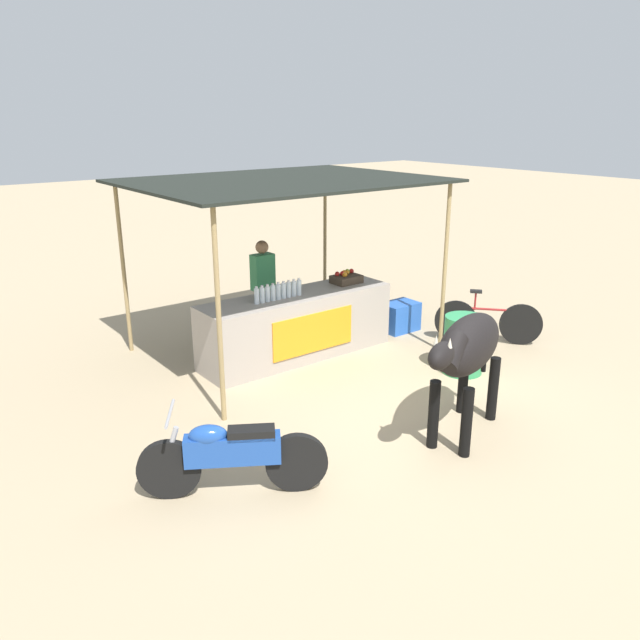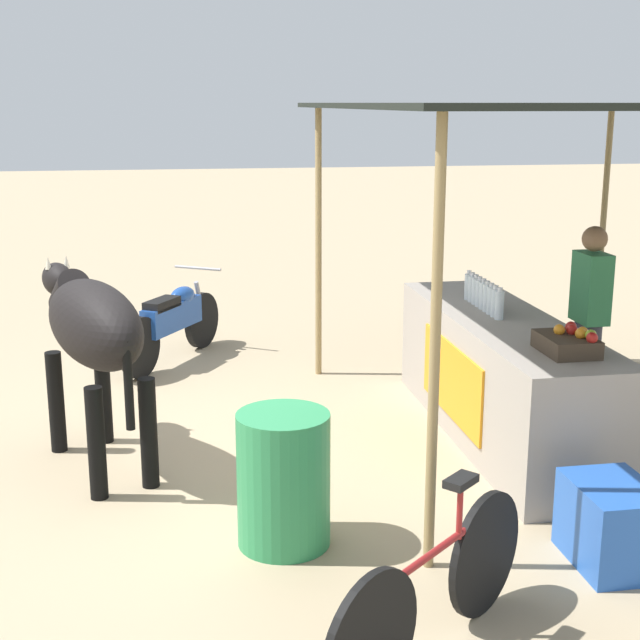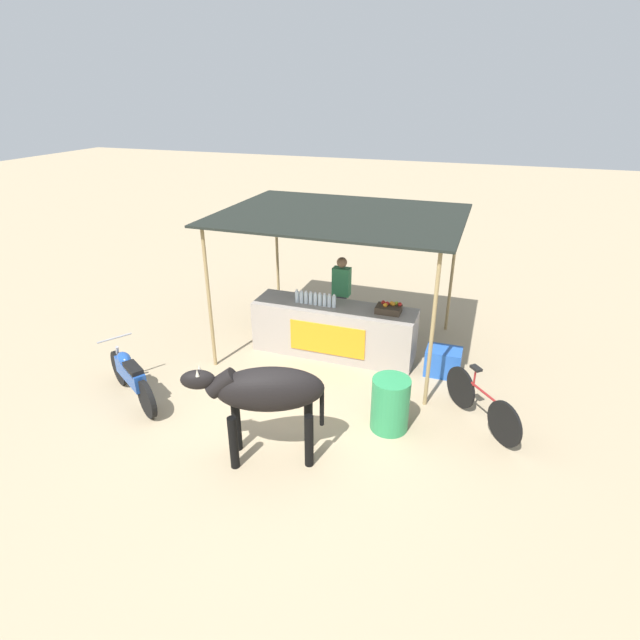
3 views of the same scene
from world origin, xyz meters
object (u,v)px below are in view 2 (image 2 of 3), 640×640
Objects in this scene: stall_counter at (501,378)px; motorcycle_parked at (173,320)px; fruit_crate at (568,342)px; bicycle_leaning at (434,590)px; cow at (92,328)px; cooler_box at (612,524)px; vendor_behind_counter at (588,326)px; water_barrel at (284,479)px.

motorcycle_parked is (-2.58, -2.52, -0.05)m from stall_counter.
fruit_crate is 0.35× the size of bicycle_leaning.
fruit_crate is at bearing 73.60° from cow.
fruit_crate is at bearing 171.23° from cooler_box.
vendor_behind_counter is at bearing 52.85° from motorcycle_parked.
water_barrel reaches higher than cooler_box.
motorcycle_parked is 1.23× the size of bicycle_leaning.
motorcycle_parked is (-4.61, -2.43, 0.19)m from cooler_box.
fruit_crate is at bearing -32.35° from vendor_behind_counter.
fruit_crate reaches higher than water_barrel.
vendor_behind_counter is 4.13m from motorcycle_parked.
fruit_crate is at bearing 3.63° from stall_counter.
bicycle_leaning is (2.72, -1.36, -0.13)m from stall_counter.
vendor_behind_counter reaches higher than water_barrel.
cooler_box is at bearing -8.77° from fruit_crate.
bicycle_leaning is (1.24, 0.55, -0.06)m from water_barrel.
water_barrel is at bearing -76.29° from fruit_crate.
water_barrel is at bearing -156.04° from bicycle_leaning.
cooler_box is at bearing 73.02° from water_barrel.
stall_counter is 3.61m from motorcycle_parked.
vendor_behind_counter reaches higher than bicycle_leaning.
vendor_behind_counter reaches higher than stall_counter.
cow reaches higher than motorcycle_parked.
motorcycle_parked is at bearing -152.25° from cooler_box.
cooler_box is (2.03, -0.10, -0.24)m from stall_counter.
cow is 3.24m from bicycle_leaning.
fruit_crate reaches higher than motorcycle_parked.
cow is at bearing -12.23° from motorcycle_parked.
motorcycle_parked reaches higher than water_barrel.
fruit_crate is 0.54× the size of water_barrel.
motorcycle_parked is (-2.48, -3.28, -0.42)m from vendor_behind_counter.
motorcycle_parked reaches higher than cooler_box.
cooler_box is 1.91m from water_barrel.
cooler_box is at bearing -21.78° from vendor_behind_counter.
cow reaches higher than cooler_box.
fruit_crate is 0.27× the size of vendor_behind_counter.
cooler_box is at bearing -2.74° from stall_counter.
water_barrel is 1.94m from cow.
bicycle_leaning is at bearing 12.34° from motorcycle_parked.
vendor_behind_counter is 1.29× the size of bicycle_leaning.
cooler_box is at bearing 56.72° from cow.
vendor_behind_counter is (-0.10, 0.75, 0.37)m from stall_counter.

